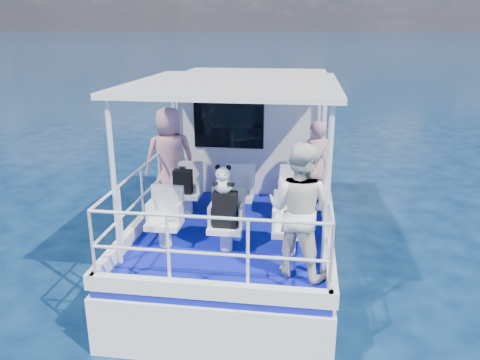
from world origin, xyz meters
The scene contains 20 objects.
ground centered at (0.00, 0.00, 0.00)m, with size 2000.00×2000.00×0.00m, color #071733.
hull centered at (0.00, 1.00, 0.00)m, with size 3.00×7.00×1.60m, color white.
deck centered at (0.00, 1.00, 0.85)m, with size 2.90×6.90×0.10m, color #0B119D.
cabin centered at (0.00, 2.30, 2.00)m, with size 2.85×2.00×2.20m, color white.
canopy centered at (0.00, -0.20, 3.14)m, with size 3.00×3.20×0.08m, color white.
canopy_posts centered at (0.00, -0.25, 2.00)m, with size 2.77×2.97×2.20m.
railings centered at (0.00, -0.58, 1.40)m, with size 2.84×3.59×1.00m, color white, non-canonical shape.
seat_port_fwd centered at (-0.90, 0.20, 1.09)m, with size 0.48×0.46×0.38m, color white.
seat_center_fwd centered at (0.00, 0.20, 1.09)m, with size 0.48×0.46×0.38m, color white.
seat_stbd_fwd centered at (0.90, 0.20, 1.09)m, with size 0.48×0.46×0.38m, color white.
seat_port_aft centered at (-0.90, -1.10, 1.09)m, with size 0.48×0.46×0.38m, color white.
seat_center_aft centered at (0.00, -1.10, 1.09)m, with size 0.48×0.46×0.38m, color white.
seat_stbd_aft centered at (0.90, -1.10, 1.09)m, with size 0.48×0.46×0.38m, color white.
passenger_port_fwd centered at (-1.25, 0.46, 1.79)m, with size 0.66×0.47×1.77m, color pink.
passenger_stbd_fwd centered at (1.25, 0.80, 1.67)m, with size 0.56×0.37×1.54m, color pink.
passenger_stbd_aft centered at (1.02, -1.65, 1.77)m, with size 0.85×0.66×1.74m, color white.
backpack_port centered at (-0.94, 0.12, 1.48)m, with size 0.31×0.17×0.40m, color black.
backpack_center centered at (0.00, -1.16, 1.53)m, with size 0.34×0.19×0.50m, color black.
compact_camera centered at (-0.94, 0.12, 1.71)m, with size 0.10×0.06×0.06m, color black.
panda centered at (-0.02, -1.18, 1.98)m, with size 0.25×0.21×0.39m, color silver, non-canonical shape.
Camera 1 is at (1.05, -7.11, 3.91)m, focal length 35.00 mm.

